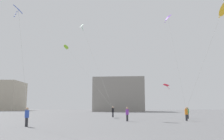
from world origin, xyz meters
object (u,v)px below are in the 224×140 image
object	(u,v)px
person_in_purple	(127,113)
person_in_blue	(27,116)
person_in_black	(113,111)
kite_crimson_delta	(167,85)
kite_cobalt_delta	(19,10)
person_in_green	(188,112)
kite_violet_diamond	(168,18)
kite_amber_diamond	(223,9)
kite_emerald_delta	(82,27)
person_in_orange	(186,113)
building_centre_hall	(120,95)
building_left_hall	(1,96)
kite_lime_diamond	(67,47)

from	to	relation	value
person_in_purple	person_in_blue	bearing A→B (deg)	117.17
person_in_black	kite_crimson_delta	distance (m)	9.53
person_in_black	person_in_blue	world-z (taller)	person_in_black
kite_cobalt_delta	person_in_green	bearing A→B (deg)	37.58
kite_violet_diamond	kite_cobalt_delta	world-z (taller)	kite_violet_diamond
person_in_green	person_in_purple	size ratio (longest dim) A/B	1.01
kite_amber_diamond	person_in_purple	bearing A→B (deg)	129.66
person_in_green	kite_cobalt_delta	world-z (taller)	kite_cobalt_delta
kite_violet_diamond	kite_emerald_delta	bearing A→B (deg)	146.90
person_in_black	person_in_blue	distance (m)	19.82
kite_crimson_delta	person_in_orange	bearing A→B (deg)	-85.45
building_centre_hall	kite_crimson_delta	bearing A→B (deg)	-79.66
kite_amber_diamond	person_in_orange	bearing A→B (deg)	94.17
kite_amber_diamond	building_left_hall	bearing A→B (deg)	127.25
building_left_hall	kite_violet_diamond	bearing A→B (deg)	-49.42
person_in_blue	kite_lime_diamond	xyz separation A→B (m)	(-3.91, 26.58, 12.78)
person_in_blue	building_left_hall	size ratio (longest dim) A/B	0.09
person_in_blue	person_in_purple	xyz separation A→B (m)	(8.36, 8.10, 0.01)
person_in_purple	building_centre_hall	distance (m)	61.17
kite_amber_diamond	kite_violet_diamond	bearing A→B (deg)	100.31
person_in_purple	kite_lime_diamond	size ratio (longest dim) A/B	0.12
kite_emerald_delta	building_centre_hall	size ratio (longest dim) A/B	0.80
person_in_black	kite_amber_diamond	distance (m)	24.03
person_in_black	person_in_purple	distance (m)	11.04
kite_violet_diamond	person_in_green	bearing A→B (deg)	53.59
person_in_green	person_in_black	xyz separation A→B (m)	(-10.83, 4.01, 0.05)
kite_emerald_delta	building_left_hall	world-z (taller)	kite_emerald_delta
person_in_black	kite_crimson_delta	size ratio (longest dim) A/B	0.43
person_in_blue	kite_amber_diamond	size ratio (longest dim) A/B	0.14
person_in_black	kite_lime_diamond	xyz separation A→B (m)	(-9.93, 7.70, 12.71)
kite_crimson_delta	kite_cobalt_delta	distance (m)	24.61
person_in_green	kite_emerald_delta	bearing A→B (deg)	71.88
kite_cobalt_delta	kite_emerald_delta	bearing A→B (deg)	83.29
person_in_orange	person_in_purple	distance (m)	7.07
person_in_purple	kite_lime_diamond	world-z (taller)	kite_lime_diamond
person_in_blue	kite_emerald_delta	distance (m)	24.36
kite_emerald_delta	building_left_hall	size ratio (longest dim) A/B	0.79
person_in_green	kite_emerald_delta	world-z (taller)	kite_emerald_delta
person_in_black	kite_lime_diamond	bearing A→B (deg)	-51.04
kite_lime_diamond	building_centre_hall	size ratio (longest dim) A/B	0.70
person_in_blue	kite_lime_diamond	bearing A→B (deg)	113.82
kite_amber_diamond	kite_lime_diamond	world-z (taller)	kite_lime_diamond
person_in_green	person_in_black	distance (m)	11.55
person_in_orange	kite_amber_diamond	distance (m)	13.54
person_in_blue	building_left_hall	distance (m)	97.11
kite_amber_diamond	kite_lime_diamond	xyz separation A→B (m)	(-20.01, 27.82, 4.30)
kite_amber_diamond	kite_crimson_delta	world-z (taller)	kite_amber_diamond
kite_lime_diamond	kite_cobalt_delta	bearing A→B (deg)	-84.97
kite_emerald_delta	kite_lime_diamond	xyz separation A→B (m)	(-4.50, 7.03, -1.74)
kite_crimson_delta	kite_lime_diamond	xyz separation A→B (m)	(-18.53, 8.28, 8.64)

